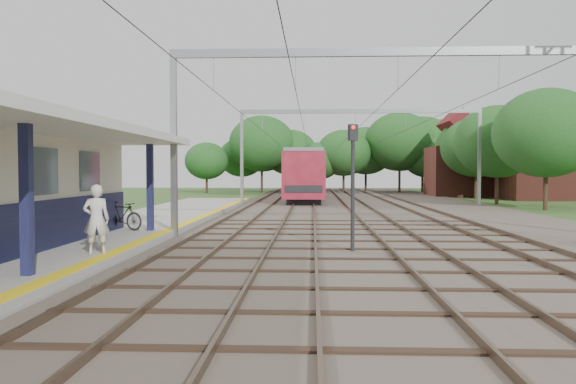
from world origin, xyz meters
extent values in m
cube|color=#473D33|center=(4.00, 30.00, 0.05)|extent=(18.00, 90.00, 0.10)
cube|color=gray|center=(-7.50, 14.00, 0.17)|extent=(5.00, 52.00, 0.35)
cube|color=yellow|center=(-5.25, 14.00, 0.35)|extent=(0.45, 52.00, 0.01)
cube|color=#13163E|center=(-5.90, 6.00, 1.95)|extent=(0.22, 0.22, 3.20)
cube|color=#13163E|center=(-5.90, 15.00, 1.95)|extent=(0.22, 0.22, 3.20)
cube|color=brown|center=(-4.22, 30.00, 0.17)|extent=(0.07, 88.00, 0.15)
cube|color=brown|center=(-2.78, 30.00, 0.17)|extent=(0.07, 88.00, 0.15)
cube|color=brown|center=(-1.22, 30.00, 0.17)|extent=(0.07, 88.00, 0.15)
cube|color=brown|center=(0.22, 30.00, 0.17)|extent=(0.07, 88.00, 0.15)
cube|color=brown|center=(2.48, 30.00, 0.17)|extent=(0.07, 88.00, 0.15)
cube|color=brown|center=(3.92, 30.00, 0.17)|extent=(0.07, 88.00, 0.15)
cube|color=brown|center=(6.08, 30.00, 0.17)|extent=(0.07, 88.00, 0.15)
cube|color=brown|center=(7.52, 30.00, 0.17)|extent=(0.07, 88.00, 0.15)
cube|color=gray|center=(-5.00, 15.00, 3.50)|extent=(0.22, 0.22, 7.00)
cube|color=gray|center=(3.50, 15.00, 6.85)|extent=(17.00, 0.20, 0.30)
cube|color=gray|center=(-5.00, 35.00, 3.50)|extent=(0.22, 0.22, 7.00)
cube|color=gray|center=(12.00, 35.00, 3.50)|extent=(0.22, 0.22, 7.00)
cube|color=gray|center=(3.50, 35.00, 6.85)|extent=(17.00, 0.20, 0.30)
cylinder|color=black|center=(-3.50, 30.00, 5.50)|extent=(0.02, 88.00, 0.02)
cylinder|color=black|center=(-0.50, 30.00, 5.50)|extent=(0.02, 88.00, 0.02)
cylinder|color=black|center=(3.20, 30.00, 5.50)|extent=(0.02, 88.00, 0.02)
cylinder|color=black|center=(6.80, 30.00, 5.50)|extent=(0.02, 88.00, 0.02)
cylinder|color=#382619|center=(-10.00, 61.00, 1.44)|extent=(0.28, 0.28, 2.88)
ellipsoid|color=#174017|center=(-10.00, 61.00, 4.96)|extent=(6.72, 6.72, 5.76)
cylinder|color=#382619|center=(-4.00, 63.00, 1.26)|extent=(0.28, 0.28, 2.52)
ellipsoid|color=#174017|center=(-4.00, 63.00, 4.34)|extent=(5.88, 5.88, 5.04)
cylinder|color=#382619|center=(2.00, 60.00, 1.62)|extent=(0.28, 0.28, 3.24)
ellipsoid|color=#174017|center=(2.00, 60.00, 5.58)|extent=(7.56, 7.56, 6.48)
cylinder|color=#382619|center=(8.00, 62.00, 1.35)|extent=(0.28, 0.28, 2.70)
ellipsoid|color=#174017|center=(8.00, 62.00, 4.65)|extent=(6.30, 6.30, 5.40)
cylinder|color=#382619|center=(14.50, 38.00, 1.26)|extent=(0.28, 0.28, 2.52)
ellipsoid|color=#174017|center=(14.50, 38.00, 4.34)|extent=(5.88, 5.88, 5.04)
cylinder|color=#382619|center=(15.00, 54.00, 1.44)|extent=(0.28, 0.28, 2.88)
ellipsoid|color=#174017|center=(15.00, 54.00, 4.96)|extent=(6.72, 6.72, 5.76)
cube|color=brown|center=(21.00, 46.00, 2.25)|extent=(7.00, 6.00, 4.50)
cube|color=maroon|center=(21.00, 46.00, 5.40)|extent=(4.99, 6.12, 4.99)
cube|color=brown|center=(16.00, 52.00, 2.50)|extent=(8.00, 6.00, 5.00)
cube|color=maroon|center=(16.00, 52.00, 5.90)|extent=(5.52, 6.12, 5.52)
imported|color=silver|center=(-5.60, 9.02, 1.28)|extent=(0.78, 0.64, 1.85)
imported|color=black|center=(-6.98, 15.00, 0.89)|extent=(1.85, 1.08, 1.07)
cube|color=black|center=(-0.50, 43.49, 0.32)|extent=(2.49, 17.79, 0.44)
cube|color=maroon|center=(-0.50, 43.49, 2.26)|extent=(3.12, 19.34, 3.42)
cube|color=black|center=(-0.50, 43.49, 2.62)|extent=(3.16, 17.79, 0.97)
cube|color=slate|center=(-0.50, 43.49, 4.09)|extent=(2.87, 19.34, 0.28)
cube|color=black|center=(-0.50, 63.43, 0.32)|extent=(2.49, 17.79, 0.44)
cube|color=maroon|center=(-0.50, 63.43, 2.26)|extent=(3.12, 19.34, 3.42)
cube|color=black|center=(-0.50, 63.43, 2.62)|extent=(3.16, 17.79, 0.97)
cube|color=slate|center=(-0.50, 63.43, 4.09)|extent=(2.87, 19.34, 0.28)
cylinder|color=black|center=(1.35, 11.65, 1.81)|extent=(0.16, 0.16, 3.63)
cube|color=black|center=(1.35, 11.65, 3.73)|extent=(0.31, 0.26, 0.50)
sphere|color=red|center=(1.35, 11.55, 3.88)|extent=(0.13, 0.13, 0.13)
camera|label=1|loc=(0.12, -5.54, 2.55)|focal=35.00mm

